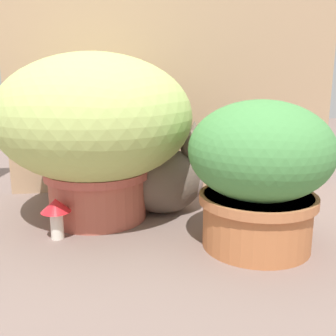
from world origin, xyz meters
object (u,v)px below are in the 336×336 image
object	(u,v)px
leafy_planter	(259,170)
cat	(169,177)
mushroom_ornament_pink	(88,201)
mushroom_ornament_red	(56,211)
grass_planter	(95,126)

from	to	relation	value
leafy_planter	cat	world-z (taller)	leafy_planter
leafy_planter	mushroom_ornament_pink	world-z (taller)	leafy_planter
mushroom_ornament_pink	mushroom_ornament_red	bearing A→B (deg)	-130.24
grass_planter	cat	size ratio (longest dim) A/B	1.58
mushroom_ornament_red	mushroom_ornament_pink	xyz separation A→B (m)	(0.08, 0.10, -0.01)
cat	mushroom_ornament_pink	xyz separation A→B (m)	(-0.26, -0.09, -0.04)
leafy_planter	mushroom_ornament_pink	size ratio (longest dim) A/B	3.59
cat	mushroom_ornament_pink	world-z (taller)	cat
grass_planter	leafy_planter	world-z (taller)	grass_planter
grass_planter	mushroom_ornament_red	xyz separation A→B (m)	(-0.11, -0.16, -0.22)
leafy_planter	cat	bearing A→B (deg)	123.66
mushroom_ornament_pink	leafy_planter	bearing A→B (deg)	-24.59
mushroom_ornament_red	cat	bearing A→B (deg)	28.03
leafy_planter	grass_planter	bearing A→B (deg)	147.63
grass_planter	mushroom_ornament_pink	size ratio (longest dim) A/B	5.51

